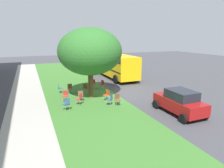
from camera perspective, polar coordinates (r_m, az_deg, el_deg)
name	(u,v)px	position (r m, az deg, el deg)	size (l,w,h in m)	color
ground	(119,95)	(17.96, 1.99, -3.02)	(80.00, 80.00, 0.00)	#424247
grass_verge	(84,99)	(16.94, -7.93, -4.17)	(48.00, 6.00, 0.01)	#3D752D
sidewalk_strip	(27,106)	(16.47, -22.97, -5.67)	(48.00, 2.80, 0.01)	#ADA89E
street_tree	(90,52)	(16.61, -6.27, 9.11)	(5.22, 5.22, 5.80)	brown
chair_0	(102,84)	(19.74, -2.91, 0.06)	(0.51, 0.52, 0.88)	#B7332D
chair_1	(60,88)	(18.87, -14.63, -1.01)	(0.47, 0.47, 0.88)	#335184
chair_2	(81,95)	(16.23, -8.84, -3.08)	(0.55, 0.54, 0.88)	brown
chair_3	(67,103)	(14.42, -12.78, -5.41)	(0.54, 0.54, 0.88)	#335184
chair_4	(118,99)	(15.09, 1.59, -4.21)	(0.47, 0.47, 0.88)	brown
chair_5	(70,88)	(18.59, -11.86, -1.08)	(0.45, 0.45, 0.88)	brown
chair_6	(107,94)	(16.23, -1.50, -2.93)	(0.53, 0.53, 0.88)	#C64C1E
chair_7	(80,98)	(15.40, -9.20, -4.02)	(0.59, 0.59, 0.88)	#B7332D
chair_8	(93,83)	(20.14, -5.42, 0.29)	(0.58, 0.58, 0.88)	#B7332D
chair_9	(110,99)	(15.08, -0.56, -4.22)	(0.59, 0.59, 0.88)	#335184
chair_10	(85,88)	(18.47, -7.61, -0.99)	(0.57, 0.56, 0.88)	brown
chair_11	(65,95)	(16.45, -13.12, -3.06)	(0.55, 0.54, 0.88)	#B7332D
parked_car	(180,102)	(14.17, 18.68, -4.79)	(3.70, 1.92, 1.65)	maroon
school_bus	(112,63)	(25.81, 0.09, 6.08)	(10.40, 2.80, 2.88)	yellow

